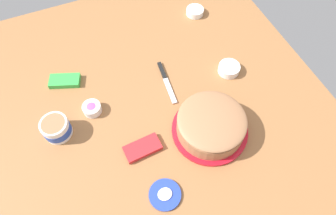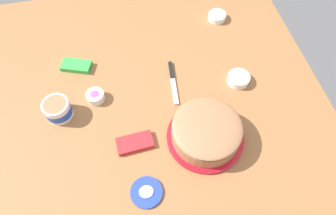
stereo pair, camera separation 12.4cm
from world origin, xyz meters
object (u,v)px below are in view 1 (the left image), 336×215
Objects in this scene: candy_box_lower at (142,148)px; candy_box_upper at (65,81)px; frosted_cake at (211,125)px; frosting_tub_lid at (165,195)px; sprinkle_bowl_blue at (195,11)px; sprinkle_bowl_yellow at (229,69)px; frosting_tub at (56,128)px; spreading_knife at (165,78)px; sprinkle_bowl_rainbow at (92,108)px.

candy_box_upper is at bearing -68.57° from candy_box_lower.
frosted_cake reaches higher than candy_box_upper.
frosting_tub_lid is 0.83× the size of candy_box_lower.
sprinkle_bowl_blue is 0.76m from candy_box_upper.
sprinkle_bowl_yellow is at bearing -178.01° from candy_box_upper.
candy_box_lower is (-0.29, 0.20, -0.03)m from frosting_tub.
frosting_tub is 0.47× the size of spreading_knife.
frosting_tub is 0.79m from sprinkle_bowl_yellow.
candy_box_lower is 0.49m from candy_box_upper.
sprinkle_bowl_rainbow is 0.86× the size of sprinkle_bowl_blue.
frosted_cake is 0.68m from candy_box_upper.
frosting_tub_lid is at bearing 128.90° from candy_box_upper.
sprinkle_bowl_yellow is 0.75m from candy_box_upper.
frosting_tub is 0.35m from candy_box_lower.
sprinkle_bowl_blue is at bearing -152.64° from frosting_tub.
frosted_cake is 0.33m from sprinkle_bowl_yellow.
sprinkle_bowl_blue is at bearing -146.43° from candy_box_upper.
candy_box_upper is (0.22, -0.65, 0.01)m from frosting_tub_lid.
spreading_knife is at bearing -170.48° from frosting_tub.
frosted_cake is 0.62m from frosting_tub.
frosting_tub is 0.92m from sprinkle_bowl_blue.
sprinkle_bowl_yellow is at bearing 86.80° from sprinkle_bowl_blue.
spreading_knife is 0.35m from sprinkle_bowl_rainbow.
frosting_tub reaches higher than candy_box_upper.
sprinkle_bowl_yellow is at bearing -132.52° from frosted_cake.
sprinkle_bowl_rainbow is at bearing 131.01° from candy_box_upper.
frosting_tub_lid is at bearing 89.53° from candy_box_lower.
sprinkle_bowl_yellow is at bearing -161.09° from candy_box_lower.
candy_box_upper reaches higher than candy_box_lower.
sprinkle_bowl_yellow is 0.68× the size of candy_box_lower.
candy_box_upper is at bearing -20.61° from spreading_knife.
sprinkle_bowl_yellow is at bearing -139.95° from frosting_tub_lid.
candy_box_upper is at bearing -68.96° from sprinkle_bowl_rainbow.
candy_box_lower is (0.53, 0.62, -0.01)m from sprinkle_bowl_blue.
frosting_tub_lid is (-0.30, 0.40, -0.04)m from frosting_tub.
sprinkle_bowl_blue reaches higher than candy_box_upper.
candy_box_lower is at bearing 49.70° from sprinkle_bowl_blue.
frosted_cake reaches higher than candy_box_lower.
sprinkle_bowl_blue is at bearing -110.60° from frosted_cake.
sprinkle_bowl_rainbow reaches higher than candy_box_upper.
sprinkle_bowl_yellow reaches higher than frosting_tub_lid.
sprinkle_bowl_rainbow is at bearing -71.99° from frosting_tub_lid.
frosting_tub is 0.77× the size of candy_box_lower.
spreading_knife is 2.60× the size of sprinkle_bowl_blue.
candy_box_upper is (0.07, -0.19, -0.01)m from sprinkle_bowl_rainbow.
sprinkle_bowl_blue reaches higher than candy_box_lower.
sprinkle_bowl_yellow reaches higher than spreading_knife.
spreading_knife is (-0.20, -0.49, -0.00)m from frosting_tub_lid.
frosting_tub_lid is 0.50× the size of spreading_knife.
frosting_tub_lid is 0.20m from candy_box_lower.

